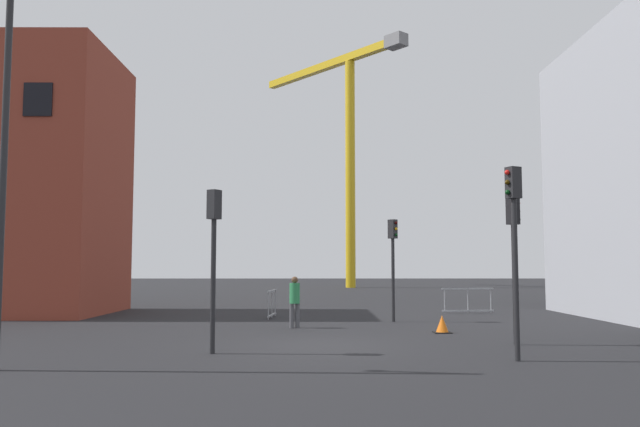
# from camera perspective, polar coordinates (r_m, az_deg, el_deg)

# --- Properties ---
(ground) EXTENTS (160.00, 160.00, 0.00)m
(ground) POSITION_cam_1_polar(r_m,az_deg,el_deg) (16.67, 0.08, -11.79)
(ground) COLOR black
(brick_building) EXTENTS (9.01, 6.65, 11.23)m
(brick_building) POSITION_cam_1_polar(r_m,az_deg,el_deg) (30.45, -26.36, 2.52)
(brick_building) COLOR brown
(brick_building) RESTS_ON ground
(construction_crane) EXTENTS (13.09, 14.98, 22.02)m
(construction_crane) POSITION_cam_1_polar(r_m,az_deg,el_deg) (59.81, 2.38, 7.73)
(construction_crane) COLOR gold
(construction_crane) RESTS_ON ground
(traffic_light_crosswalk) EXTENTS (0.39, 0.32, 3.84)m
(traffic_light_crosswalk) POSITION_cam_1_polar(r_m,az_deg,el_deg) (17.44, 17.05, -2.76)
(traffic_light_crosswalk) COLOR black
(traffic_light_crosswalk) RESTS_ON ground
(traffic_light_near) EXTENTS (0.35, 0.39, 3.86)m
(traffic_light_near) POSITION_cam_1_polar(r_m,az_deg,el_deg) (15.26, -9.52, -2.61)
(traffic_light_near) COLOR #232326
(traffic_light_near) RESTS_ON ground
(traffic_light_island) EXTENTS (0.39, 0.34, 4.24)m
(traffic_light_island) POSITION_cam_1_polar(r_m,az_deg,el_deg) (14.55, 17.08, -1.47)
(traffic_light_island) COLOR #232326
(traffic_light_island) RESTS_ON ground
(traffic_light_median) EXTENTS (0.36, 0.37, 3.74)m
(traffic_light_median) POSITION_cam_1_polar(r_m,az_deg,el_deg) (23.47, 6.59, -3.50)
(traffic_light_median) COLOR #232326
(traffic_light_median) RESTS_ON ground
(pedestrian_walking) EXTENTS (0.34, 0.34, 1.69)m
(pedestrian_walking) POSITION_cam_1_polar(r_m,az_deg,el_deg) (21.13, -2.30, -7.61)
(pedestrian_walking) COLOR #4C4C51
(pedestrian_walking) RESTS_ON ground
(safety_barrier_front) EXTENTS (0.21, 2.05, 1.08)m
(safety_barrier_front) POSITION_cam_1_polar(r_m,az_deg,el_deg) (25.32, -4.34, -8.05)
(safety_barrier_front) COLOR gray
(safety_barrier_front) RESTS_ON ground
(safety_barrier_left_run) EXTENTS (2.28, 0.31, 1.08)m
(safety_barrier_left_run) POSITION_cam_1_polar(r_m,az_deg,el_deg) (28.28, 13.15, -7.58)
(safety_barrier_left_run) COLOR #9EA0A5
(safety_barrier_left_run) RESTS_ON ground
(traffic_cone_on_verge) EXTENTS (0.52, 0.52, 0.53)m
(traffic_cone_on_verge) POSITION_cam_1_polar(r_m,az_deg,el_deg) (20.00, 10.93, -9.81)
(traffic_cone_on_verge) COLOR black
(traffic_cone_on_verge) RESTS_ON ground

